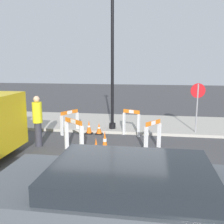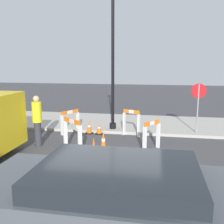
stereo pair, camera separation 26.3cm
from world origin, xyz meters
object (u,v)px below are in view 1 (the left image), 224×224
(stop_sign, at_px, (197,100))
(person_worker, at_px, (38,119))
(streetlamp_post, at_px, (112,42))
(parked_car_1, at_px, (130,214))

(stop_sign, height_order, person_worker, stop_sign)
(streetlamp_post, height_order, stop_sign, streetlamp_post)
(streetlamp_post, relative_size, person_worker, 3.16)
(stop_sign, bearing_deg, streetlamp_post, -6.12)
(streetlamp_post, relative_size, stop_sign, 2.84)
(streetlamp_post, xyz_separation_m, parked_car_1, (1.45, -7.83, -2.89))
(person_worker, xyz_separation_m, parked_car_1, (3.77, -5.31, -0.07))
(streetlamp_post, xyz_separation_m, stop_sign, (3.55, -0.07, -2.33))
(stop_sign, xyz_separation_m, parked_car_1, (-2.10, -7.76, -0.56))
(parked_car_1, bearing_deg, person_worker, 125.32)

